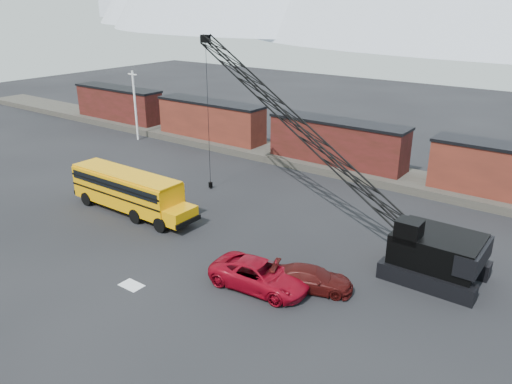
% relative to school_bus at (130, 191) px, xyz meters
% --- Properties ---
extents(ground, '(160.00, 160.00, 0.00)m').
position_rel_school_bus_xyz_m(ground, '(7.82, -3.14, -1.79)').
color(ground, black).
rests_on(ground, ground).
extents(gravel_berm, '(120.00, 5.00, 0.70)m').
position_rel_school_bus_xyz_m(gravel_berm, '(7.82, 18.86, -1.44)').
color(gravel_berm, '#4D473F').
rests_on(gravel_berm, ground).
extents(boxcar_west_far, '(13.70, 3.10, 4.17)m').
position_rel_school_bus_xyz_m(boxcar_west_far, '(-24.18, 18.86, 0.97)').
color(boxcar_west_far, '#501716').
rests_on(boxcar_west_far, gravel_berm).
extents(boxcar_west_near, '(13.70, 3.10, 4.17)m').
position_rel_school_bus_xyz_m(boxcar_west_near, '(-8.18, 18.86, 0.97)').
color(boxcar_west_near, '#4B1D15').
rests_on(boxcar_west_near, gravel_berm).
extents(boxcar_mid, '(13.70, 3.10, 4.17)m').
position_rel_school_bus_xyz_m(boxcar_mid, '(7.82, 18.86, 0.97)').
color(boxcar_mid, '#501716').
rests_on(boxcar_mid, gravel_berm).
extents(utility_pole, '(1.40, 0.24, 8.00)m').
position_rel_school_bus_xyz_m(utility_pole, '(-16.18, 14.86, 2.36)').
color(utility_pole, silver).
rests_on(utility_pole, ground).
extents(snow_patch, '(1.40, 0.90, 0.02)m').
position_rel_school_bus_xyz_m(snow_patch, '(8.32, -7.14, -1.78)').
color(snow_patch, silver).
rests_on(snow_patch, ground).
extents(school_bus, '(11.65, 2.65, 3.19)m').
position_rel_school_bus_xyz_m(school_bus, '(0.00, 0.00, 0.00)').
color(school_bus, orange).
rests_on(school_bus, ground).
extents(red_pickup, '(6.08, 3.23, 1.63)m').
position_rel_school_bus_xyz_m(red_pickup, '(14.45, -2.92, -0.98)').
color(red_pickup, maroon).
rests_on(red_pickup, ground).
extents(maroon_suv, '(4.99, 3.38, 1.34)m').
position_rel_school_bus_xyz_m(maroon_suv, '(16.93, -1.28, -1.12)').
color(maroon_suv, '#3D0C0B').
rests_on(maroon_suv, ground).
extents(crawler_crane, '(23.82, 5.99, 13.10)m').
position_rel_school_bus_xyz_m(crawler_crane, '(11.35, 5.92, 5.49)').
color(crawler_crane, black).
rests_on(crawler_crane, ground).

